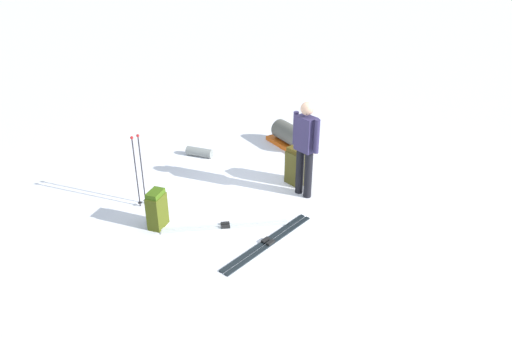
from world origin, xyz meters
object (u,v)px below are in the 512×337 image
Objects in this scene: ski_pair_far at (268,242)px; gear_sled at (289,136)px; ski_pair_near at (225,226)px; sleeping_mat_rolled at (199,152)px; backpack_large_dark at (296,166)px; skier_standing at (305,145)px; backpack_bright at (157,209)px; ski_poles_planted_near at (139,167)px.

ski_pair_far is 1.63× the size of gear_sled.
sleeping_mat_rolled is (-0.69, -2.59, 0.08)m from ski_pair_near.
backpack_large_dark is at bearing -135.92° from ski_pair_far.
skier_standing reaches higher than ski_pair_far.
backpack_bright is 0.49× the size of ski_poles_planted_near.
backpack_bright is (0.90, -0.54, 0.30)m from ski_pair_near.
skier_standing is 1.86m from ski_pair_far.
backpack_bright is at bearing -30.81° from ski_pair_near.
skier_standing reaches higher than sleeping_mat_rolled.
ski_poles_planted_near is 2.32× the size of sleeping_mat_rolled.
backpack_bright is at bearing -44.38° from ski_pair_far.
skier_standing is at bearing -171.22° from ski_pair_near.
backpack_large_dark is at bearing -159.42° from ski_pair_near.
gear_sled is at bearing -128.02° from ski_pair_far.
backpack_bright is 0.86m from ski_poles_planted_near.
ski_poles_planted_near is 3.60m from gear_sled.
backpack_large_dark is at bearing 61.41° from gear_sled.
gear_sled is at bearing -166.83° from ski_poles_planted_near.
ski_poles_planted_near is 2.15m from sleeping_mat_rolled.
ski_poles_planted_near is (0.92, -1.30, 0.70)m from ski_pair_near.
sleeping_mat_rolled is at bearing -60.77° from backpack_large_dark.
skier_standing is 2.77m from ski_poles_planted_near.
skier_standing is 1.91m from ski_pair_near.
ski_pair_near is 1.92m from backpack_large_dark.
gear_sled is at bearing 165.48° from sleeping_mat_rolled.
ski_pair_near is 2.72× the size of backpack_large_dark.
backpack_large_dark reaches higher than ski_pair_far.
backpack_large_dark is at bearing -177.32° from backpack_bright.
backpack_bright is 3.80m from gear_sled.
ski_pair_far is at bearing 135.62° from backpack_bright.
ski_pair_near is 3.32m from gear_sled.
ski_poles_planted_near is (1.28, -1.99, 0.70)m from ski_pair_far.
gear_sled is (-0.79, -1.44, -0.12)m from backpack_large_dark.
backpack_bright reaches higher than ski_pair_far.
backpack_bright is 2.61m from sleeping_mat_rolled.
backpack_large_dark is at bearing 166.76° from ski_poles_planted_near.
ski_pair_far is 2.47m from ski_poles_planted_near.
backpack_bright reaches higher than ski_pair_near.
skier_standing is 2.70× the size of backpack_bright.
gear_sled is (-0.91, -1.85, -0.73)m from skier_standing.
ski_pair_far is at bearing 44.08° from backpack_large_dark.
backpack_bright is 1.14× the size of sleeping_mat_rolled.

